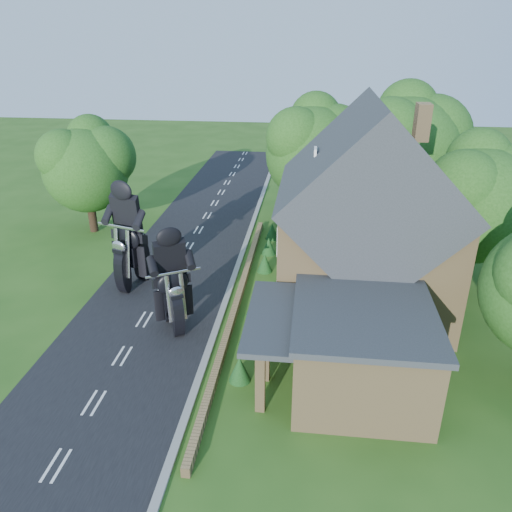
# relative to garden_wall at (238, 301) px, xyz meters

# --- Properties ---
(ground) EXTENTS (120.00, 120.00, 0.00)m
(ground) POSITION_rel_garden_wall_xyz_m (-4.30, -5.00, -0.20)
(ground) COLOR #274F16
(ground) RESTS_ON ground
(road) EXTENTS (7.00, 80.00, 0.02)m
(road) POSITION_rel_garden_wall_xyz_m (-4.30, -5.00, -0.19)
(road) COLOR black
(road) RESTS_ON ground
(kerb) EXTENTS (0.30, 80.00, 0.12)m
(kerb) POSITION_rel_garden_wall_xyz_m (-0.65, -5.00, -0.14)
(kerb) COLOR gray
(kerb) RESTS_ON ground
(garden_wall) EXTENTS (0.30, 22.00, 0.40)m
(garden_wall) POSITION_rel_garden_wall_xyz_m (0.00, 0.00, 0.00)
(garden_wall) COLOR #9C7E4F
(garden_wall) RESTS_ON ground
(house) EXTENTS (9.54, 8.64, 10.24)m
(house) POSITION_rel_garden_wall_xyz_m (6.19, 1.00, 4.14)
(house) COLOR #9C7E4F
(house) RESTS_ON ground
(annex) EXTENTS (7.05, 5.94, 3.44)m
(annex) POSITION_rel_garden_wall_xyz_m (5.57, -5.80, 1.57)
(annex) COLOR #9C7E4F
(annex) RESTS_ON ground
(tree_house_right) EXTENTS (6.51, 6.00, 8.40)m
(tree_house_right) POSITION_rel_garden_wall_xyz_m (12.35, 3.62, 4.99)
(tree_house_right) COLOR black
(tree_house_right) RESTS_ON ground
(tree_behind_house) EXTENTS (7.81, 7.20, 10.08)m
(tree_behind_house) POSITION_rel_garden_wall_xyz_m (9.88, 11.14, 6.03)
(tree_behind_house) COLOR black
(tree_behind_house) RESTS_ON ground
(tree_behind_left) EXTENTS (6.94, 6.40, 9.16)m
(tree_behind_left) POSITION_rel_garden_wall_xyz_m (3.86, 12.13, 5.53)
(tree_behind_left) COLOR black
(tree_behind_left) RESTS_ON ground
(tree_far_road) EXTENTS (6.08, 5.60, 7.84)m
(tree_far_road) POSITION_rel_garden_wall_xyz_m (-11.16, 9.11, 4.64)
(tree_far_road) COLOR black
(tree_far_road) RESTS_ON ground
(shrub_a) EXTENTS (0.90, 0.90, 1.10)m
(shrub_a) POSITION_rel_garden_wall_xyz_m (1.00, -6.00, 0.35)
(shrub_a) COLOR #123914
(shrub_a) RESTS_ON ground
(shrub_b) EXTENTS (0.90, 0.90, 1.10)m
(shrub_b) POSITION_rel_garden_wall_xyz_m (1.00, -3.50, 0.35)
(shrub_b) COLOR #123914
(shrub_b) RESTS_ON ground
(shrub_c) EXTENTS (0.90, 0.90, 1.10)m
(shrub_c) POSITION_rel_garden_wall_xyz_m (1.00, -1.00, 0.35)
(shrub_c) COLOR #123914
(shrub_c) RESTS_ON ground
(shrub_d) EXTENTS (0.90, 0.90, 1.10)m
(shrub_d) POSITION_rel_garden_wall_xyz_m (1.00, 4.00, 0.35)
(shrub_d) COLOR #123914
(shrub_d) RESTS_ON ground
(shrub_e) EXTENTS (0.90, 0.90, 1.10)m
(shrub_e) POSITION_rel_garden_wall_xyz_m (1.00, 6.50, 0.35)
(shrub_e) COLOR #123914
(shrub_e) RESTS_ON ground
(shrub_f) EXTENTS (0.90, 0.90, 1.10)m
(shrub_f) POSITION_rel_garden_wall_xyz_m (1.00, 9.00, 0.35)
(shrub_f) COLOR #123914
(shrub_f) RESTS_ON ground
(motorcycle_lead) EXTENTS (1.20, 1.66, 1.55)m
(motorcycle_lead) POSITION_rel_garden_wall_xyz_m (-2.60, -2.56, 0.58)
(motorcycle_lead) COLOR black
(motorcycle_lead) RESTS_ON ground
(motorcycle_follow) EXTENTS (1.04, 2.00, 1.81)m
(motorcycle_follow) POSITION_rel_garden_wall_xyz_m (-5.96, 1.37, 0.70)
(motorcycle_follow) COLOR black
(motorcycle_follow) RESTS_ON ground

